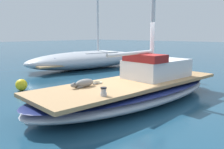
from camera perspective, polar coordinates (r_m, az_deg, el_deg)
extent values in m
plane|color=navy|center=(7.72, 4.94, -6.48)|extent=(120.00, 120.00, 0.00)
ellipsoid|color=#B2B7C1|center=(7.65, 4.97, -4.46)|extent=(3.27, 7.43, 0.56)
ellipsoid|color=navy|center=(7.60, 4.99, -3.14)|extent=(3.29, 7.47, 0.08)
cube|color=tan|center=(7.57, 5.00, -2.04)|extent=(2.76, 6.81, 0.10)
cylinder|color=silver|center=(7.22, 4.78, 5.02)|extent=(0.10, 2.20, 0.10)
cube|color=silver|center=(8.42, 10.58, 1.44)|extent=(1.63, 2.34, 0.60)
cube|color=maroon|center=(7.73, 7.74, 3.92)|extent=(1.40, 0.84, 0.24)
ellipsoid|color=gray|center=(6.83, -6.46, -1.97)|extent=(0.31, 0.62, 0.22)
ellipsoid|color=gray|center=(6.62, -9.00, -2.49)|extent=(0.15, 0.21, 0.13)
cone|color=#2A2929|center=(6.57, -8.79, -2.08)|extent=(0.05, 0.05, 0.05)
cone|color=#2A2929|center=(6.64, -9.23, -1.96)|extent=(0.05, 0.05, 0.05)
cylinder|color=gray|center=(6.68, -7.56, -2.96)|extent=(0.07, 0.18, 0.06)
cylinder|color=gray|center=(6.77, -8.16, -2.80)|extent=(0.07, 0.18, 0.06)
cylinder|color=gray|center=(7.08, -3.94, -2.17)|extent=(0.06, 0.18, 0.04)
cylinder|color=#B7B7BC|center=(5.81, -1.99, -4.67)|extent=(0.16, 0.16, 0.08)
cylinder|color=#B7B7BC|center=(5.79, -1.99, -3.81)|extent=(0.13, 0.13, 0.10)
cylinder|color=black|center=(5.78, -2.00, -3.18)|extent=(0.15, 0.15, 0.03)
torus|color=beige|center=(7.29, -3.57, -1.89)|extent=(0.32, 0.32, 0.04)
ellipsoid|color=#B2B7C1|center=(15.11, -5.74, 3.48)|extent=(4.03, 8.32, 1.06)
cube|color=tan|center=(15.12, -5.74, 3.17)|extent=(3.35, 7.44, 0.08)
cube|color=silver|center=(15.43, -3.90, 4.44)|extent=(1.89, 2.61, 0.52)
cube|color=navy|center=(14.38, -10.39, 3.61)|extent=(1.76, 2.58, 0.36)
cylinder|color=silver|center=(15.59, -3.42, 16.37)|extent=(0.12, 0.12, 7.05)
sphere|color=yellow|center=(9.78, -20.62, -2.30)|extent=(0.44, 0.44, 0.44)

